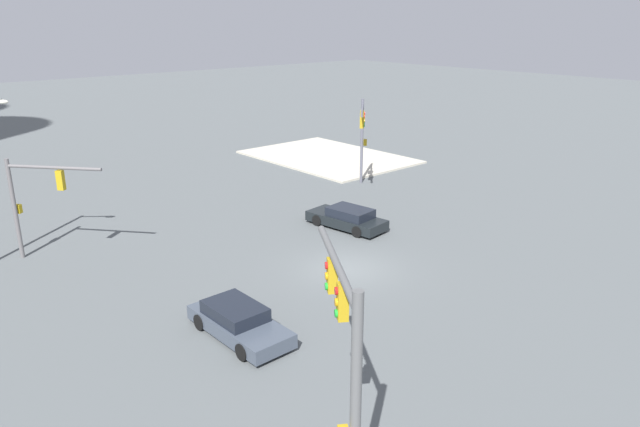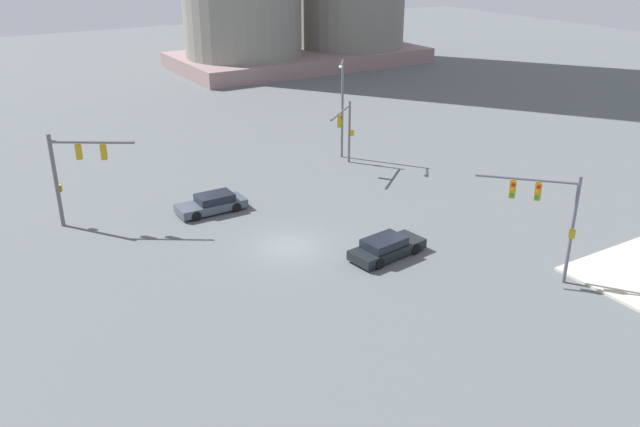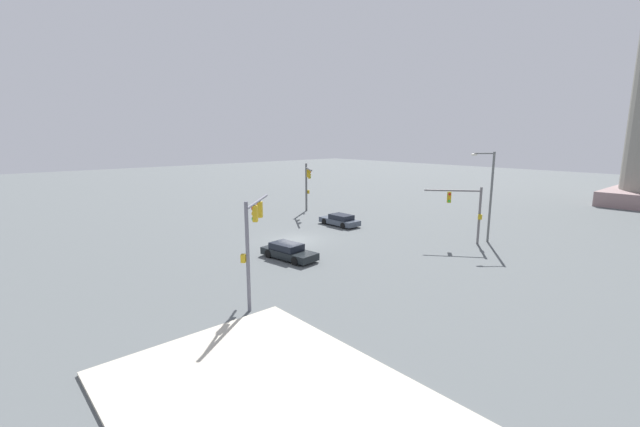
{
  "view_description": "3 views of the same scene",
  "coord_description": "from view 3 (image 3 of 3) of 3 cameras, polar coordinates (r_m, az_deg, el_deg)",
  "views": [
    {
      "loc": [
        -18.65,
        18.21,
        11.47
      ],
      "look_at": [
        2.75,
        -0.65,
        1.97
      ],
      "focal_mm": 33.28,
      "sensor_mm": 36.0,
      "label": 1
    },
    {
      "loc": [
        -16.7,
        -30.89,
        17.24
      ],
      "look_at": [
        0.48,
        -2.79,
        3.09
      ],
      "focal_mm": 36.76,
      "sensor_mm": 36.0,
      "label": 2
    },
    {
      "loc": [
        28.51,
        -22.26,
        9.34
      ],
      "look_at": [
        1.2,
        1.94,
        2.4
      ],
      "focal_mm": 22.67,
      "sensor_mm": 36.0,
      "label": 3
    }
  ],
  "objects": [
    {
      "name": "sidewalk_corner",
      "position": [
        15.74,
        -6.2,
        -25.39
      ],
      "size": [
        13.67,
        9.59,
        0.15
      ],
      "primitive_type": "cube",
      "color": "beige",
      "rests_on": "ground"
    },
    {
      "name": "streetlamp_curved_arm",
      "position": [
        38.77,
        22.73,
        2.98
      ],
      "size": [
        1.53,
        1.84,
        8.08
      ],
      "rotation": [
        0.0,
        0.0,
        -2.24
      ],
      "color": "#5E6160",
      "rests_on": "ground"
    },
    {
      "name": "traffic_signal_opposite_side",
      "position": [
        37.64,
        20.0,
        1.01
      ],
      "size": [
        4.09,
        3.23,
        5.06
      ],
      "rotation": [
        0.0,
        0.0,
        -2.45
      ],
      "color": "slate",
      "rests_on": "ground"
    },
    {
      "name": "sedan_car_waiting_far",
      "position": [
        43.27,
        2.83,
        -0.94
      ],
      "size": [
        4.61,
        1.96,
        1.21
      ],
      "rotation": [
        0.0,
        0.0,
        3.15
      ],
      "color": "#424B58",
      "rests_on": "ground"
    },
    {
      "name": "ground_plane",
      "position": [
        37.36,
        -3.46,
        -3.74
      ],
      "size": [
        203.77,
        203.77,
        0.0
      ],
      "primitive_type": "plane",
      "color": "#575D5F"
    },
    {
      "name": "sedan_car_approaching",
      "position": [
        31.62,
        -4.48,
        -5.37
      ],
      "size": [
        4.88,
        2.42,
        1.21
      ],
      "rotation": [
        0.0,
        0.0,
        0.13
      ],
      "color": "black",
      "rests_on": "ground"
    },
    {
      "name": "traffic_signal_near_corner",
      "position": [
        50.14,
        -1.79,
        4.69
      ],
      "size": [
        4.54,
        3.32,
        6.07
      ],
      "rotation": [
        0.0,
        0.0,
        -0.58
      ],
      "color": "#5C5D5E",
      "rests_on": "ground"
    },
    {
      "name": "traffic_signal_cross_street",
      "position": [
        22.88,
        -9.47,
        -2.41
      ],
      "size": [
        3.71,
        4.09,
        6.04
      ],
      "rotation": [
        0.0,
        0.0,
        2.34
      ],
      "color": "slate",
      "rests_on": "ground"
    }
  ]
}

